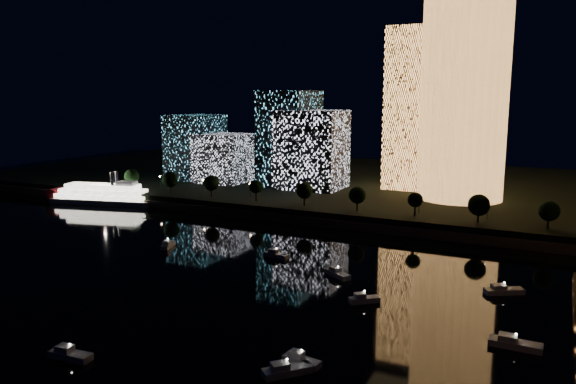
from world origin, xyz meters
name	(u,v)px	position (x,y,z in m)	size (l,w,h in m)	color
ground	(259,321)	(0.00, 0.00, 0.00)	(520.00, 520.00, 0.00)	black
far_bank	(431,189)	(0.00, 160.00, 2.50)	(420.00, 160.00, 5.00)	black
seawall	(380,227)	(0.00, 82.00, 1.50)	(420.00, 6.00, 3.00)	#6B5E4C
tower_cylindrical	(464,89)	(17.51, 127.67, 46.69)	(34.00, 34.00, 83.12)	#FFA751
tower_rectangular	(414,109)	(-5.13, 144.45, 38.43)	(21.01, 21.01, 66.86)	#FFA751
midrise_blocks	(264,146)	(-67.49, 126.54, 21.76)	(84.67, 30.62, 41.20)	white
riverboat	(99,195)	(-118.53, 77.36, 3.60)	(47.44, 20.12, 14.03)	silver
motorboats	(284,303)	(1.21, 8.78, 0.81)	(115.90, 72.64, 2.78)	silver
esplanade_trees	(304,191)	(-30.25, 88.00, 10.47)	(166.24, 6.86, 8.93)	black
street_lamps	(301,191)	(-34.00, 94.00, 9.02)	(132.70, 0.70, 5.65)	black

